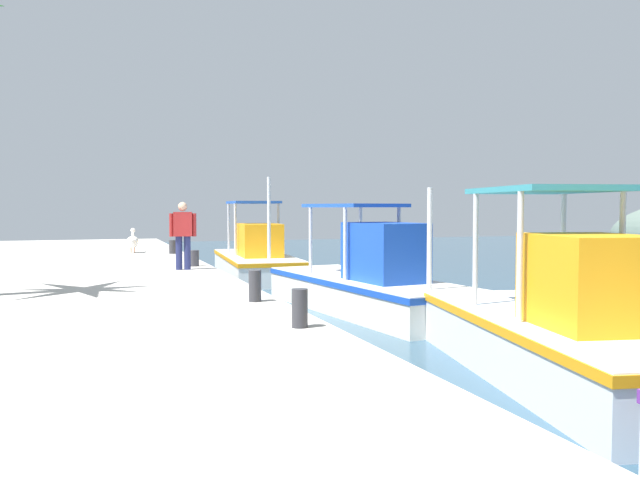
{
  "coord_description": "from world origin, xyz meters",
  "views": [
    {
      "loc": [
        14.29,
        -2.91,
        2.33
      ],
      "look_at": [
        -1.47,
        2.62,
        1.48
      ],
      "focal_mm": 36.41,
      "sensor_mm": 36.0,
      "label": 1
    }
  ],
  "objects_px": {
    "mooring_bollard_nearest": "(173,247)",
    "mooring_bollard_third": "(255,286)",
    "mooring_bollard_second": "(194,258)",
    "fisherman_standing": "(183,232)",
    "pelican": "(133,241)",
    "mooring_bollard_fourth": "(300,308)",
    "fishing_boat_third": "(564,332)",
    "fishing_boat_second": "(369,283)",
    "fishing_boat_nearest": "(256,259)"
  },
  "relations": [
    {
      "from": "mooring_bollard_nearest",
      "to": "mooring_bollard_third",
      "type": "height_order",
      "value": "mooring_bollard_third"
    },
    {
      "from": "mooring_bollard_second",
      "to": "mooring_bollard_third",
      "type": "bearing_deg",
      "value": -0.0
    },
    {
      "from": "fisherman_standing",
      "to": "mooring_bollard_nearest",
      "type": "distance_m",
      "value": 5.7
    },
    {
      "from": "pelican",
      "to": "mooring_bollard_nearest",
      "type": "relative_size",
      "value": 2.16
    },
    {
      "from": "mooring_bollard_nearest",
      "to": "mooring_bollard_fourth",
      "type": "distance_m",
      "value": 13.84
    },
    {
      "from": "fishing_boat_third",
      "to": "mooring_bollard_second",
      "type": "bearing_deg",
      "value": -160.75
    },
    {
      "from": "fisherman_standing",
      "to": "mooring_bollard_third",
      "type": "bearing_deg",
      "value": 3.86
    },
    {
      "from": "pelican",
      "to": "mooring_bollard_fourth",
      "type": "xyz_separation_m",
      "value": [
        14.67,
        1.21,
        -0.15
      ]
    },
    {
      "from": "fishing_boat_second",
      "to": "mooring_bollard_fourth",
      "type": "relative_size",
      "value": 13.29
    },
    {
      "from": "fishing_boat_nearest",
      "to": "mooring_bollard_third",
      "type": "bearing_deg",
      "value": -13.85
    },
    {
      "from": "pelican",
      "to": "mooring_bollard_third",
      "type": "bearing_deg",
      "value": 5.63
    },
    {
      "from": "fishing_boat_third",
      "to": "mooring_bollard_third",
      "type": "height_order",
      "value": "fishing_boat_third"
    },
    {
      "from": "fishing_boat_third",
      "to": "mooring_bollard_third",
      "type": "distance_m",
      "value": 4.72
    },
    {
      "from": "fishing_boat_nearest",
      "to": "mooring_bollard_fourth",
      "type": "relative_size",
      "value": 13.25
    },
    {
      "from": "fishing_boat_nearest",
      "to": "mooring_bollard_second",
      "type": "bearing_deg",
      "value": -33.88
    },
    {
      "from": "mooring_bollard_nearest",
      "to": "mooring_bollard_fourth",
      "type": "height_order",
      "value": "mooring_bollard_fourth"
    },
    {
      "from": "fishing_boat_third",
      "to": "fisherman_standing",
      "type": "bearing_deg",
      "value": -156.94
    },
    {
      "from": "fishing_boat_nearest",
      "to": "mooring_bollard_third",
      "type": "xyz_separation_m",
      "value": [
        10.51,
        -2.59,
        0.44
      ]
    },
    {
      "from": "fisherman_standing",
      "to": "fishing_boat_second",
      "type": "bearing_deg",
      "value": 51.53
    },
    {
      "from": "pelican",
      "to": "mooring_bollard_second",
      "type": "xyz_separation_m",
      "value": [
        5.62,
        1.21,
        -0.19
      ]
    },
    {
      "from": "fisherman_standing",
      "to": "pelican",
      "type": "bearing_deg",
      "value": -172.79
    },
    {
      "from": "pelican",
      "to": "mooring_bollard_third",
      "type": "distance_m",
      "value": 12.32
    },
    {
      "from": "fishing_boat_nearest",
      "to": "fishing_boat_second",
      "type": "bearing_deg",
      "value": 5.13
    },
    {
      "from": "mooring_bollard_nearest",
      "to": "mooring_bollard_second",
      "type": "distance_m",
      "value": 4.79
    },
    {
      "from": "fishing_boat_second",
      "to": "pelican",
      "type": "height_order",
      "value": "fishing_boat_second"
    },
    {
      "from": "pelican",
      "to": "fisherman_standing",
      "type": "relative_size",
      "value": 0.58
    },
    {
      "from": "pelican",
      "to": "mooring_bollard_third",
      "type": "relative_size",
      "value": 1.88
    },
    {
      "from": "fisherman_standing",
      "to": "mooring_bollard_fourth",
      "type": "bearing_deg",
      "value": 2.73
    },
    {
      "from": "fishing_boat_nearest",
      "to": "mooring_bollard_third",
      "type": "relative_size",
      "value": 12.78
    },
    {
      "from": "fishing_boat_second",
      "to": "mooring_bollard_third",
      "type": "xyz_separation_m",
      "value": [
        2.88,
        -3.27,
        0.41
      ]
    },
    {
      "from": "pelican",
      "to": "mooring_bollard_fourth",
      "type": "bearing_deg",
      "value": 4.72
    },
    {
      "from": "fishing_boat_third",
      "to": "mooring_bollard_second",
      "type": "xyz_separation_m",
      "value": [
        -9.85,
        -3.44,
        0.34
      ]
    },
    {
      "from": "mooring_bollard_second",
      "to": "fisherman_standing",
      "type": "bearing_deg",
      "value": -24.67
    },
    {
      "from": "fishing_boat_nearest",
      "to": "fishing_boat_third",
      "type": "bearing_deg",
      "value": 3.55
    },
    {
      "from": "pelican",
      "to": "mooring_bollard_nearest",
      "type": "distance_m",
      "value": 1.47
    },
    {
      "from": "fishing_boat_third",
      "to": "mooring_bollard_third",
      "type": "xyz_separation_m",
      "value": [
        -3.2,
        -3.44,
        0.39
      ]
    },
    {
      "from": "fishing_boat_nearest",
      "to": "fisherman_standing",
      "type": "bearing_deg",
      "value": -32.34
    },
    {
      "from": "fisherman_standing",
      "to": "mooring_bollard_third",
      "type": "relative_size",
      "value": 3.23
    },
    {
      "from": "fishing_boat_second",
      "to": "fisherman_standing",
      "type": "relative_size",
      "value": 3.96
    },
    {
      "from": "fishing_boat_second",
      "to": "mooring_bollard_fourth",
      "type": "height_order",
      "value": "fishing_boat_second"
    },
    {
      "from": "pelican",
      "to": "fishing_boat_nearest",
      "type": "bearing_deg",
      "value": 65.18
    },
    {
      "from": "fishing_boat_third",
      "to": "mooring_bollard_second",
      "type": "height_order",
      "value": "fishing_boat_third"
    },
    {
      "from": "pelican",
      "to": "fisherman_standing",
      "type": "distance_m",
      "value": 6.54
    },
    {
      "from": "fisherman_standing",
      "to": "mooring_bollard_fourth",
      "type": "relative_size",
      "value": 3.35
    },
    {
      "from": "fisherman_standing",
      "to": "mooring_bollard_fourth",
      "type": "distance_m",
      "value": 8.23
    },
    {
      "from": "fishing_boat_second",
      "to": "fishing_boat_third",
      "type": "bearing_deg",
      "value": 1.56
    },
    {
      "from": "fishing_boat_nearest",
      "to": "mooring_bollard_second",
      "type": "height_order",
      "value": "fishing_boat_nearest"
    },
    {
      "from": "fishing_boat_nearest",
      "to": "fishing_boat_second",
      "type": "height_order",
      "value": "fishing_boat_nearest"
    },
    {
      "from": "fishing_boat_third",
      "to": "pelican",
      "type": "distance_m",
      "value": 16.16
    },
    {
      "from": "fishing_boat_second",
      "to": "fisherman_standing",
      "type": "height_order",
      "value": "fishing_boat_second"
    }
  ]
}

